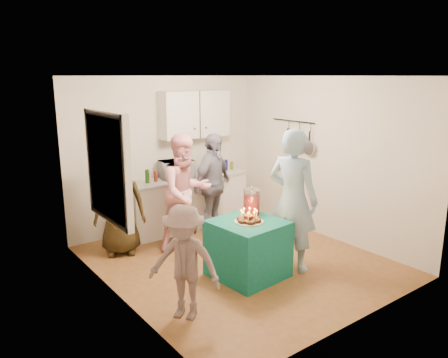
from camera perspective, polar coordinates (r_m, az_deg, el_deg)
floor at (r=6.40m, az=1.92°, el=-10.66°), size 4.00×4.00×0.00m
ceiling at (r=5.84m, az=2.12°, el=13.31°), size 4.00×4.00×0.00m
back_wall at (r=7.62m, az=-7.49°, el=3.40°), size 3.60×3.60×0.00m
left_wall at (r=5.09m, az=-13.98°, el=-1.91°), size 4.00×4.00×0.00m
right_wall at (r=7.24m, az=13.19°, el=2.63°), size 4.00×4.00×0.00m
window_night at (r=5.31m, az=-15.12°, el=1.44°), size 0.04×1.00×1.20m
counter at (r=7.66m, az=-4.88°, el=-3.16°), size 2.20×0.58×0.86m
countertop at (r=7.55m, az=-4.95°, el=0.15°), size 2.24×0.62×0.05m
upper_cabinet at (r=7.66m, az=-3.80°, el=8.45°), size 1.30×0.30×0.80m
pot_rack at (r=7.59m, az=8.86°, el=5.61°), size 0.12×1.00×0.60m
microwave at (r=7.41m, az=-6.21°, el=1.28°), size 0.60×0.45×0.30m
party_table at (r=5.83m, az=3.15°, el=-9.07°), size 0.92×0.92×0.76m
donut_cake at (r=5.64m, az=3.27°, el=-4.79°), size 0.38×0.38×0.18m
punch_jar at (r=5.94m, az=3.63°, el=-3.05°), size 0.22×0.22×0.34m
man_birthday at (r=5.94m, az=8.95°, el=-2.73°), size 0.65×0.82×1.95m
woman_back_left at (r=6.61m, az=-13.54°, el=-3.17°), size 0.89×0.76×1.53m
woman_back_center at (r=6.61m, az=-5.02°, el=-1.78°), size 0.89×0.71×1.76m
woman_back_right at (r=7.22m, az=-1.47°, el=-0.72°), size 1.08×0.76×1.70m
child_near_left at (r=4.80m, az=-5.21°, el=-10.82°), size 0.86×0.96×1.29m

